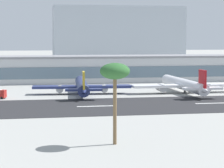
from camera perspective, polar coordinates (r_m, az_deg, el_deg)
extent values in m
plane|color=#9E9E99|center=(147.45, -2.06, -2.66)|extent=(1400.00, 1400.00, 0.00)
cube|color=#262628|center=(145.67, -1.97, -2.74)|extent=(800.00, 37.68, 0.08)
cube|color=white|center=(145.66, -1.98, -2.73)|extent=(12.00, 1.20, 0.01)
cube|color=white|center=(155.74, 12.26, -2.31)|extent=(12.00, 1.20, 0.01)
cube|color=#B7BABC|center=(230.75, -0.53, 1.79)|extent=(180.36, 23.79, 11.78)
cube|color=slate|center=(218.94, -0.02, 1.43)|extent=(174.95, 0.30, 5.30)
cube|color=gray|center=(230.41, -0.54, 3.38)|extent=(182.16, 24.02, 1.00)
cube|color=#A8B2BC|center=(380.78, 0.78, 5.93)|extent=(105.44, 30.19, 46.92)
cylinder|color=navy|center=(178.91, -3.72, -0.17)|extent=(7.31, 41.93, 4.17)
sphere|color=navy|center=(199.67, -3.92, 0.42)|extent=(3.96, 3.96, 3.96)
cone|color=navy|center=(158.18, -3.46, -0.92)|extent=(4.31, 7.77, 3.76)
cube|color=navy|center=(178.12, -3.71, -0.33)|extent=(37.74, 9.06, 0.92)
cylinder|color=gray|center=(178.67, -1.01, -0.54)|extent=(3.15, 6.03, 2.71)
cylinder|color=gray|center=(178.12, -6.41, -0.59)|extent=(3.15, 6.03, 2.71)
cube|color=navy|center=(159.79, -3.49, -0.71)|extent=(12.93, 4.39, 0.73)
cube|color=gold|center=(159.50, -3.49, 0.33)|extent=(1.09, 5.67, 6.68)
cylinder|color=black|center=(177.12, -3.69, -1.10)|extent=(0.75, 0.75, 1.15)
cylinder|color=white|center=(184.09, 8.70, -0.02)|extent=(4.95, 43.41, 4.34)
sphere|color=white|center=(204.57, 6.68, 0.56)|extent=(4.12, 4.12, 4.12)
cone|color=white|center=(163.93, 11.22, -0.75)|extent=(4.01, 7.86, 3.90)
cube|color=white|center=(183.32, 8.79, -0.18)|extent=(41.16, 7.09, 0.95)
cylinder|color=gray|center=(186.69, 11.46, -0.36)|extent=(2.90, 6.11, 2.82)
cylinder|color=gray|center=(180.53, 6.02, -0.48)|extent=(2.90, 6.11, 2.82)
cube|color=white|center=(165.48, 11.00, -0.53)|extent=(14.01, 3.77, 0.76)
cube|color=red|center=(165.19, 11.02, 0.51)|extent=(0.78, 5.86, 6.94)
cylinder|color=black|center=(182.35, 8.91, -0.95)|extent=(0.78, 0.78, 1.19)
cube|color=#B2231E|center=(167.98, -13.19, -0.97)|extent=(2.37, 2.67, 1.50)
cylinder|color=black|center=(167.15, -13.36, -1.68)|extent=(0.94, 0.59, 0.90)
cylinder|color=black|center=(169.31, -13.02, -1.58)|extent=(0.94, 0.59, 0.90)
cylinder|color=brown|center=(92.75, 0.35, -2.95)|extent=(0.74, 0.74, 14.72)
ellipsoid|color=#2D602D|center=(91.95, 0.36, 1.59)|extent=(5.97, 5.97, 3.28)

